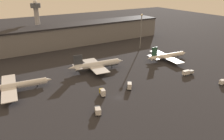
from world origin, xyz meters
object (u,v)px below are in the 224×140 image
object	(u,v)px
airplane_0	(11,86)
airplane_1	(97,65)
service_vehicle_0	(222,82)
service_vehicle_4	(102,92)
service_vehicle_1	(98,110)
service_vehicle_2	(188,72)
control_tower	(37,18)
service_vehicle_3	(129,85)
airplane_2	(167,56)

from	to	relation	value
airplane_0	airplane_1	size ratio (longest dim) A/B	1.08
service_vehicle_0	service_vehicle_4	world-z (taller)	service_vehicle_4
service_vehicle_1	service_vehicle_2	world-z (taller)	service_vehicle_1
control_tower	airplane_1	bearing A→B (deg)	-82.27
control_tower	service_vehicle_2	bearing A→B (deg)	-66.28
service_vehicle_0	service_vehicle_3	size ratio (longest dim) A/B	0.83
service_vehicle_3	control_tower	size ratio (longest dim) A/B	0.15
airplane_0	service_vehicle_1	size ratio (longest dim) A/B	7.36
service_vehicle_2	service_vehicle_3	world-z (taller)	service_vehicle_3
service_vehicle_1	service_vehicle_2	bearing A→B (deg)	-63.19
airplane_0	service_vehicle_1	distance (m)	51.36
service_vehicle_0	service_vehicle_2	bearing A→B (deg)	97.33
airplane_1	service_vehicle_1	size ratio (longest dim) A/B	6.78
service_vehicle_2	control_tower	size ratio (longest dim) A/B	0.21
service_vehicle_2	service_vehicle_3	xyz separation A→B (m)	(-41.61, 3.68, 0.21)
service_vehicle_0	service_vehicle_2	world-z (taller)	service_vehicle_2
service_vehicle_4	airplane_1	bearing A→B (deg)	-9.75
airplane_2	control_tower	bearing A→B (deg)	129.92
airplane_2	service_vehicle_0	size ratio (longest dim) A/B	7.09
service_vehicle_2	control_tower	xyz separation A→B (m)	(-57.12, 130.00, 20.68)
service_vehicle_4	service_vehicle_2	bearing A→B (deg)	-81.09
airplane_0	control_tower	xyz separation A→B (m)	(39.44, 96.41, 19.54)
service_vehicle_1	service_vehicle_4	world-z (taller)	service_vehicle_4
airplane_1	control_tower	size ratio (longest dim) A/B	1.00
control_tower	service_vehicle_4	bearing A→B (deg)	-90.39
service_vehicle_1	airplane_1	bearing A→B (deg)	-7.91
service_vehicle_0	control_tower	xyz separation A→B (m)	(-62.92, 149.65, 20.73)
service_vehicle_2	service_vehicle_4	size ratio (longest dim) A/B	1.51
airplane_1	service_vehicle_2	size ratio (longest dim) A/B	4.77
airplane_0	airplane_1	distance (m)	52.23
service_vehicle_0	control_tower	bearing A→B (deg)	103.69
service_vehicle_2	control_tower	world-z (taller)	control_tower
airplane_1	service_vehicle_2	distance (m)	57.45
airplane_0	airplane_2	distance (m)	106.30
service_vehicle_0	service_vehicle_3	world-z (taller)	service_vehicle_3
service_vehicle_1	service_vehicle_4	distance (m)	16.41
service_vehicle_1	service_vehicle_3	world-z (taller)	service_vehicle_3
airplane_1	service_vehicle_1	distance (m)	50.98
airplane_2	service_vehicle_4	size ratio (longest dim) A/B	6.61
airplane_2	control_tower	xyz separation A→B (m)	(-66.68, 102.43, 19.59)
airplane_1	airplane_0	bearing A→B (deg)	-170.07
airplane_2	service_vehicle_1	xyz separation A→B (m)	(-77.29, -36.47, -1.08)
service_vehicle_1	control_tower	world-z (taller)	control_tower
service_vehicle_1	control_tower	distance (m)	140.83
airplane_1	service_vehicle_0	size ratio (longest dim) A/B	7.75
airplane_0	service_vehicle_0	xyz separation A→B (m)	(102.37, -53.24, -1.18)
airplane_2	service_vehicle_4	bearing A→B (deg)	-154.13
airplane_2	airplane_0	bearing A→B (deg)	-176.39
service_vehicle_3	service_vehicle_4	xyz separation A→B (m)	(-16.37, 0.62, 0.06)
service_vehicle_1	airplane_2	bearing A→B (deg)	-45.41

